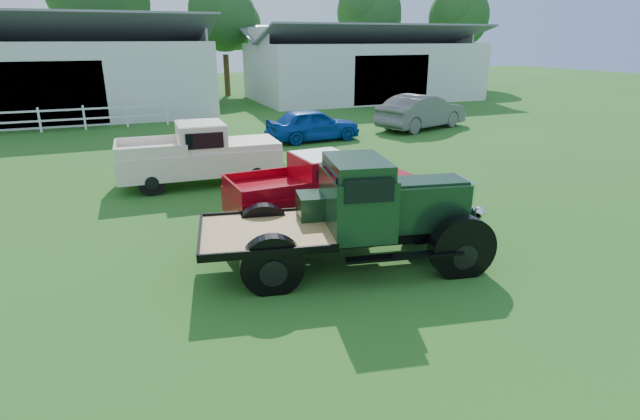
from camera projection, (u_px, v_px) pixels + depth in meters
name	position (u px, v px, depth m)	size (l,w,h in m)	color
ground	(334.00, 283.00, 9.43)	(120.00, 120.00, 0.00)	#275F1D
shed_left	(45.00, 67.00, 28.84)	(18.80, 10.20, 5.60)	silver
shed_right	(363.00, 63.00, 37.19)	(16.80, 9.20, 5.20)	silver
fence_rail	(16.00, 121.00, 23.95)	(14.20, 0.16, 1.20)	white
tree_b	(97.00, 18.00, 35.95)	(6.90, 6.90, 11.50)	#1F3A15
tree_c	(225.00, 36.00, 38.65)	(5.40, 5.40, 9.00)	#1F3A15
tree_d	(368.00, 30.00, 43.95)	(6.00, 6.00, 10.00)	#1F3A15
tree_e	(457.00, 33.00, 45.10)	(5.70, 5.70, 9.50)	#1F3A15
vintage_flatbed	(351.00, 214.00, 9.84)	(5.57, 2.21, 2.21)	#16341E
red_pickup	(319.00, 188.00, 12.39)	(4.70, 1.81, 1.72)	#A20612
white_pickup	(199.00, 154.00, 15.61)	(5.12, 1.98, 1.88)	beige
misc_car_blue	(313.00, 125.00, 22.27)	(1.69, 4.21, 1.44)	#0B409F
misc_car_grey	(422.00, 112.00, 25.16)	(1.81, 5.19, 1.71)	#5A5A5A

